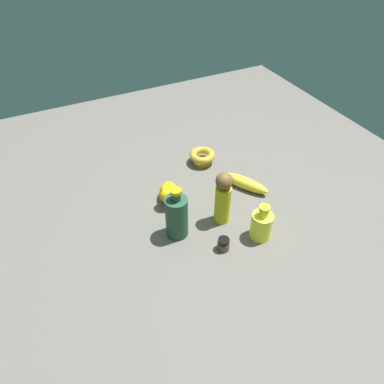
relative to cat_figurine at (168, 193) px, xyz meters
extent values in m
plane|color=#5B5651|center=(-0.06, 0.08, -0.04)|extent=(2.00, 2.00, 0.00)
ellipsoid|color=gold|center=(-0.01, -0.01, -0.01)|extent=(0.11, 0.12, 0.06)
sphere|color=gold|center=(0.01, 0.03, 0.02)|extent=(0.06, 0.06, 0.06)
cone|color=gold|center=(0.00, 0.04, 0.04)|extent=(0.03, 0.03, 0.03)
cone|color=gold|center=(0.03, 0.02, 0.04)|extent=(0.03, 0.03, 0.03)
ellipsoid|color=gold|center=(-0.03, -0.05, -0.02)|extent=(0.04, 0.05, 0.02)
cylinder|color=brown|center=(-0.07, 0.29, -0.03)|extent=(0.04, 0.04, 0.03)
cylinder|color=yellow|center=(-0.07, 0.29, -0.01)|extent=(0.03, 0.03, 0.00)
cylinder|color=black|center=(-0.07, 0.29, 0.00)|extent=(0.04, 0.04, 0.02)
cylinder|color=#214930|center=(0.04, 0.16, 0.04)|extent=(0.07, 0.07, 0.16)
cylinder|color=#214930|center=(0.04, 0.16, 0.13)|extent=(0.03, 0.03, 0.03)
cylinder|color=gold|center=(0.04, 0.16, 0.15)|extent=(0.04, 0.04, 0.01)
cylinder|color=gold|center=(-0.22, -0.16, -0.03)|extent=(0.08, 0.08, 0.01)
torus|color=#B5942B|center=(-0.22, -0.16, 0.00)|extent=(0.11, 0.11, 0.03)
cylinder|color=yellow|center=(-0.21, 0.30, 0.01)|extent=(0.07, 0.07, 0.10)
cylinder|color=yellow|center=(-0.21, 0.30, 0.07)|extent=(0.03, 0.03, 0.03)
cylinder|color=yellow|center=(-0.21, 0.30, 0.09)|extent=(0.04, 0.04, 0.01)
ellipsoid|color=yellow|center=(-0.30, 0.06, -0.02)|extent=(0.14, 0.20, 0.05)
cylinder|color=gold|center=(-0.13, 0.17, 0.03)|extent=(0.08, 0.08, 0.15)
sphere|color=brown|center=(-0.13, 0.17, 0.14)|extent=(0.06, 0.06, 0.06)
camera|label=1|loc=(0.34, 0.89, 0.85)|focal=32.40mm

